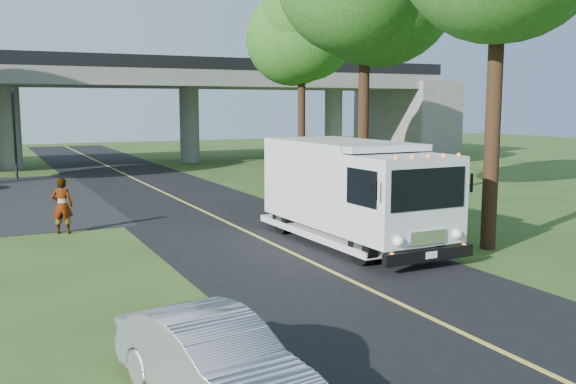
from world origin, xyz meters
TOP-DOWN VIEW (x-y plane):
  - ground at (0.00, 0.00)m, footprint 120.00×120.00m
  - road at (0.00, 10.00)m, footprint 7.00×90.00m
  - lane_line at (0.00, 10.00)m, footprint 0.12×90.00m
  - overpass at (0.00, 32.00)m, footprint 54.00×10.00m
  - traffic_signal at (-6.00, 26.00)m, footprint 0.18×0.22m
  - tree_right_far at (9.21, 19.84)m, footprint 5.77×5.67m
  - step_van at (2.20, 3.27)m, footprint 2.91×7.47m
  - silver_sedan at (-5.07, -4.88)m, footprint 2.10×4.07m
  - pedestrian at (-5.51, 8.78)m, footprint 0.79×0.65m

SIDE VIEW (x-z plane):
  - ground at x=0.00m, z-range 0.00..0.00m
  - road at x=0.00m, z-range 0.00..0.02m
  - lane_line at x=0.00m, z-range 0.03..0.03m
  - silver_sedan at x=-5.07m, z-range 0.00..1.28m
  - pedestrian at x=-5.51m, z-range 0.00..1.85m
  - step_van at x=2.20m, z-range 0.14..3.24m
  - traffic_signal at x=-6.00m, z-range 0.60..5.80m
  - overpass at x=0.00m, z-range 0.91..8.21m
  - tree_right_far at x=9.21m, z-range 2.81..13.80m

